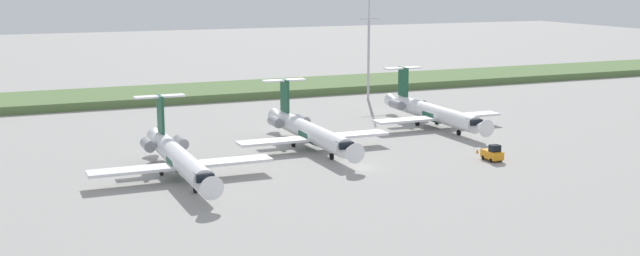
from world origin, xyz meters
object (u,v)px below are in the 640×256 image
(regional_jet_nearest, at_px, (179,158))
(safety_cone_mid_marker, at_px, (498,149))
(regional_jet_second, at_px, (310,131))
(antenna_mast, at_px, (369,49))
(safety_cone_front_marker, at_px, (477,151))
(baggage_tug, at_px, (493,154))
(regional_jet_third, at_px, (433,112))

(regional_jet_nearest, height_order, safety_cone_mid_marker, regional_jet_nearest)
(regional_jet_second, distance_m, safety_cone_mid_marker, 27.56)
(antenna_mast, relative_size, safety_cone_front_marker, 45.95)
(regional_jet_second, xyz_separation_m, antenna_mast, (28.74, 38.76, 7.92))
(antenna_mast, relative_size, baggage_tug, 7.90)
(regional_jet_nearest, xyz_separation_m, regional_jet_second, (21.57, 9.45, 0.00))
(safety_cone_mid_marker, bearing_deg, regional_jet_nearest, 176.66)
(regional_jet_second, height_order, baggage_tug, regional_jet_second)
(regional_jet_nearest, xyz_separation_m, safety_cone_mid_marker, (46.21, -2.69, -2.26))
(regional_jet_second, xyz_separation_m, safety_cone_mid_marker, (24.63, -12.14, -2.26))
(safety_cone_mid_marker, bearing_deg, regional_jet_third, 87.76)
(regional_jet_third, bearing_deg, safety_cone_mid_marker, -92.24)
(regional_jet_nearest, bearing_deg, antenna_mast, 43.78)
(antenna_mast, relative_size, safety_cone_mid_marker, 45.95)
(regional_jet_nearest, height_order, baggage_tug, regional_jet_nearest)
(baggage_tug, xyz_separation_m, safety_cone_front_marker, (0.89, 4.96, -0.73))
(regional_jet_nearest, xyz_separation_m, antenna_mast, (50.31, 48.21, 7.92))
(regional_jet_nearest, distance_m, baggage_tug, 42.36)
(regional_jet_nearest, xyz_separation_m, safety_cone_front_marker, (42.51, -2.78, -2.26))
(regional_jet_nearest, height_order, antenna_mast, antenna_mast)
(antenna_mast, distance_m, baggage_tug, 57.40)
(baggage_tug, distance_m, safety_cone_front_marker, 5.09)
(baggage_tug, bearing_deg, antenna_mast, 81.17)
(regional_jet_second, height_order, regional_jet_third, same)
(antenna_mast, xyz_separation_m, safety_cone_mid_marker, (-4.10, -50.90, -10.18))
(regional_jet_third, xyz_separation_m, safety_cone_mid_marker, (-0.77, -19.78, -2.26))
(regional_jet_second, height_order, safety_cone_front_marker, regional_jet_second)
(baggage_tug, relative_size, safety_cone_mid_marker, 5.82)
(regional_jet_third, relative_size, safety_cone_front_marker, 56.36)
(regional_jet_nearest, xyz_separation_m, baggage_tug, (41.62, -7.74, -1.53))
(regional_jet_nearest, bearing_deg, regional_jet_second, 23.65)
(regional_jet_second, xyz_separation_m, baggage_tug, (20.05, -17.18, -1.53))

